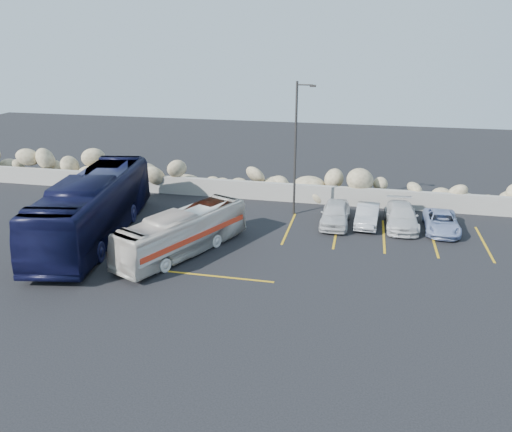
% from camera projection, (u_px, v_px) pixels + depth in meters
% --- Properties ---
extents(ground, '(90.00, 90.00, 0.00)m').
position_uv_depth(ground, '(209.00, 278.00, 22.72)').
color(ground, black).
rests_on(ground, ground).
extents(seawall, '(60.00, 0.40, 1.20)m').
position_uv_depth(seawall, '(263.00, 191.00, 33.55)').
color(seawall, gray).
rests_on(seawall, ground).
extents(riprap_pile, '(54.00, 2.80, 2.60)m').
position_uv_depth(riprap_pile, '(266.00, 176.00, 34.41)').
color(riprap_pile, '#92815F').
rests_on(riprap_pile, ground).
extents(parking_lines, '(18.16, 9.36, 0.01)m').
position_uv_depth(parking_lines, '(322.00, 240.00, 26.89)').
color(parking_lines, '#C09016').
rests_on(parking_lines, ground).
extents(lamppost, '(1.14, 0.18, 8.00)m').
position_uv_depth(lamppost, '(296.00, 146.00, 29.48)').
color(lamppost, '#332F2D').
rests_on(lamppost, ground).
extents(vintage_bus, '(4.94, 8.06, 2.23)m').
position_uv_depth(vintage_bus, '(183.00, 233.00, 24.96)').
color(vintage_bus, silver).
rests_on(vintage_bus, ground).
extents(tour_coach, '(4.97, 12.68, 3.44)m').
position_uv_depth(tour_coach, '(94.00, 207.00, 26.86)').
color(tour_coach, black).
rests_on(tour_coach, ground).
extents(car_a, '(1.65, 3.99, 1.35)m').
position_uv_depth(car_a, '(335.00, 214.00, 28.98)').
color(car_a, silver).
rests_on(car_a, ground).
extents(car_b, '(1.46, 3.66, 1.18)m').
position_uv_depth(car_b, '(367.00, 215.00, 29.00)').
color(car_b, '#A5A6AA').
rests_on(car_b, ground).
extents(car_c, '(1.90, 4.39, 1.26)m').
position_uv_depth(car_c, '(401.00, 216.00, 28.70)').
color(car_c, silver).
rests_on(car_c, ground).
extents(car_d, '(1.85, 3.92, 1.08)m').
position_uv_depth(car_d, '(441.00, 222.00, 28.03)').
color(car_d, '#8696BF').
rests_on(car_d, ground).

